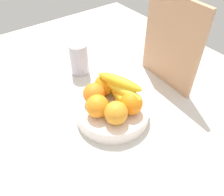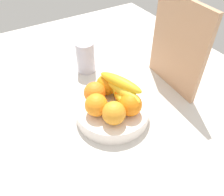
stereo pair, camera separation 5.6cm
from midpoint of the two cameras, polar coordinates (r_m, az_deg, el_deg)
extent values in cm
cube|color=silver|center=(85.47, 2.45, -5.70)|extent=(180.00, 140.00, 3.00)
cylinder|color=white|center=(83.06, 1.94, -3.38)|extent=(26.73, 26.73, 5.13)
sphere|color=orange|center=(76.06, -1.83, -1.83)|extent=(7.87, 7.87, 7.87)
sphere|color=orange|center=(73.52, 2.67, -3.87)|extent=(7.87, 7.87, 7.87)
sphere|color=orange|center=(76.66, 6.74, -1.74)|extent=(7.87, 7.87, 7.87)
sphere|color=orange|center=(80.62, 5.25, 1.11)|extent=(7.87, 7.87, 7.87)
sphere|color=orange|center=(83.96, 0.61, 3.32)|extent=(7.87, 7.87, 7.87)
sphere|color=orange|center=(80.60, -2.35, 1.27)|extent=(7.87, 7.87, 7.87)
ellipsoid|color=yellow|center=(81.80, 4.28, 0.09)|extent=(16.67, 12.08, 4.00)
ellipsoid|color=yellow|center=(79.99, 3.94, 1.06)|extent=(17.45, 7.05, 4.00)
ellipsoid|color=yellow|center=(78.20, 4.55, 2.00)|extent=(17.44, 6.96, 4.00)
ellipsoid|color=yellow|center=(77.72, 4.22, 3.84)|extent=(17.29, 9.94, 4.00)
cube|color=tan|center=(92.88, 17.79, 12.15)|extent=(28.06, 3.35, 36.00)
cylinder|color=#B1ADBB|center=(102.86, -5.06, 10.11)|extent=(8.12, 8.12, 14.15)
camera|label=1|loc=(0.03, -87.94, 1.92)|focal=36.54mm
camera|label=2|loc=(0.03, 92.06, -1.92)|focal=36.54mm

